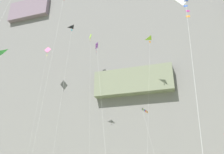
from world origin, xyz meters
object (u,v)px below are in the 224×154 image
at_px(kite_diamond_high_right, 90,44).
at_px(kite_banner_mid_right, 146,117).
at_px(kite_diamond_low_left, 47,54).
at_px(kite_delta_front_field, 72,37).
at_px(kite_diamond_upper_right, 98,56).
at_px(kite_delta_low_right, 151,46).

bearing_deg(kite_diamond_high_right, kite_banner_mid_right, -6.74).
relative_size(kite_diamond_high_right, kite_diamond_low_left, 1.05).
bearing_deg(kite_delta_front_field, kite_diamond_low_left, 143.90).
distance_m(kite_delta_front_field, kite_banner_mid_right, 20.40).
distance_m(kite_diamond_high_right, kite_diamond_low_left, 10.97).
bearing_deg(kite_delta_front_field, kite_banner_mid_right, 26.62).
bearing_deg(kite_diamond_low_left, kite_diamond_upper_right, -36.23).
xyz_separation_m(kite_delta_low_right, kite_banner_mid_right, (-1.87, 0.41, -13.83)).
xyz_separation_m(kite_delta_low_right, kite_diamond_upper_right, (-6.81, -11.32, -6.93)).
distance_m(kite_delta_low_right, kite_banner_mid_right, 13.96).
height_order(kite_diamond_high_right, kite_delta_front_field, kite_diamond_high_right).
distance_m(kite_delta_low_right, kite_diamond_upper_right, 14.92).
bearing_deg(kite_diamond_upper_right, kite_banner_mid_right, 67.20).
bearing_deg(kite_delta_front_field, kite_diamond_upper_right, -36.39).
xyz_separation_m(kite_delta_front_field, kite_diamond_upper_right, (7.48, -5.51, -8.05)).
xyz_separation_m(kite_diamond_high_right, kite_diamond_low_left, (-10.94, -0.07, -0.79)).
xyz_separation_m(kite_delta_front_field, kite_banner_mid_right, (12.41, 6.22, -14.95)).
height_order(kite_diamond_high_right, kite_diamond_upper_right, kite_diamond_high_right).
height_order(kite_delta_low_right, kite_banner_mid_right, kite_delta_low_right).
bearing_deg(kite_diamond_low_left, kite_banner_mid_right, -3.35).
height_order(kite_delta_low_right, kite_diamond_high_right, kite_diamond_high_right).
bearing_deg(kite_diamond_upper_right, kite_diamond_low_left, 143.77).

